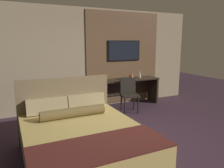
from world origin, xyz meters
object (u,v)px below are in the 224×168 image
at_px(desk, 127,87).
at_px(tv, 124,51).
at_px(vase_tall, 140,73).
at_px(vase_short, 132,75).
at_px(bed, 82,141).
at_px(book, 122,79).
at_px(desk_chair, 129,92).

distance_m(desk, tv, 1.10).
bearing_deg(vase_tall, vase_short, 176.88).
bearing_deg(bed, vase_tall, 43.21).
height_order(bed, desk, bed).
xyz_separation_m(vase_short, book, (-0.37, -0.05, -0.09)).
bearing_deg(vase_short, vase_tall, -3.12).
relative_size(tv, book, 4.26).
xyz_separation_m(bed, vase_tall, (2.70, 2.53, 0.58)).
xyz_separation_m(desk, vase_tall, (0.45, 0.03, 0.39)).
distance_m(tv, vase_tall, 0.85).
xyz_separation_m(desk_chair, vase_tall, (0.73, 0.60, 0.38)).
height_order(tv, desk_chair, tv).
xyz_separation_m(tv, vase_short, (0.18, -0.17, -0.72)).
relative_size(desk_chair, book, 3.63).
distance_m(bed, vase_short, 3.56).
bearing_deg(desk, bed, -131.91).
distance_m(bed, desk_chair, 2.76).
relative_size(desk, vase_short, 9.40).
height_order(desk_chair, book, desk_chair).
distance_m(desk, book, 0.33).
distance_m(desk, desk_chair, 0.63).
height_order(tv, vase_short, tv).
distance_m(desk_chair, vase_short, 0.84).
bearing_deg(book, desk, 0.57).
bearing_deg(desk_chair, vase_tall, 52.95).
distance_m(desk, vase_short, 0.40).
height_order(desk_chair, vase_short, vase_short).
xyz_separation_m(tv, book, (-0.19, -0.22, -0.80)).
xyz_separation_m(bed, desk_chair, (1.97, 1.93, 0.20)).
height_order(desk_chair, vase_tall, vase_tall).
bearing_deg(vase_tall, bed, -136.79).
bearing_deg(desk, book, -179.43).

